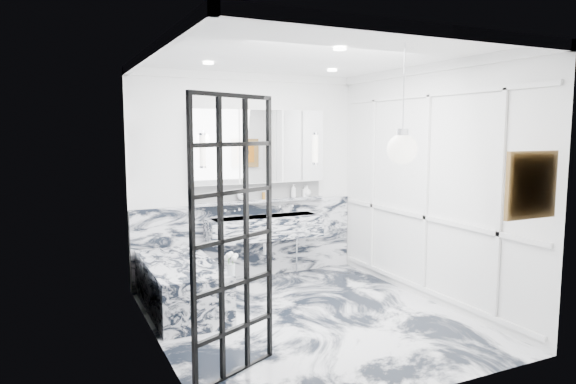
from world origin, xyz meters
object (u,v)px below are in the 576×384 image
trough_sink (265,227)px  mirror_cabinet (259,146)px  crittall_door (234,239)px  bathtub (181,286)px

trough_sink → mirror_cabinet: 1.10m
trough_sink → crittall_door: bearing=-118.2°
mirror_cabinet → bathtub: size_ratio=1.15×
bathtub → trough_sink: bearing=26.5°
crittall_door → mirror_cabinet: bearing=37.7°
crittall_door → bathtub: bearing=65.3°
trough_sink → bathtub: 1.55m
bathtub → mirror_cabinet: bearing=32.1°
crittall_door → trough_sink: 2.77m
crittall_door → mirror_cabinet: mirror_cabinet is taller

